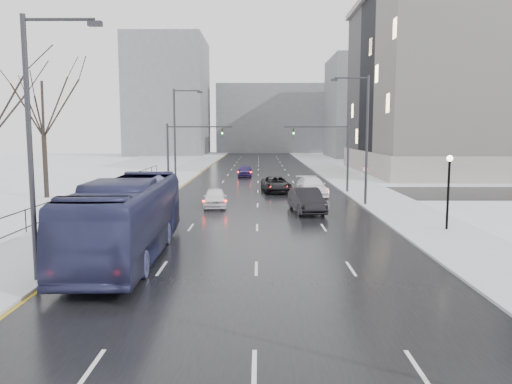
{
  "coord_description": "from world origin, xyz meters",
  "views": [
    {
      "loc": [
        0.11,
        1.5,
        5.82
      ],
      "look_at": [
        -0.05,
        28.52,
        2.5
      ],
      "focal_mm": 35.0,
      "sensor_mm": 36.0,
      "label": 1
    }
  ],
  "objects_px": {
    "mast_signal_right": "(337,149)",
    "sedan_right_far": "(312,187)",
    "bus": "(128,218)",
    "sedan_right_near": "(307,200)",
    "streetlight_l_near": "(35,136)",
    "lamppost_r_mid": "(449,181)",
    "streetlight_l_far": "(177,133)",
    "sedan_center_near": "(215,198)",
    "tree_park_e": "(47,199)",
    "streetlight_r_mid": "(364,133)",
    "sedan_right_cross": "(276,184)",
    "mast_signal_left": "(179,149)",
    "no_uturn_sign": "(365,172)",
    "sedan_center_far": "(245,171)"
  },
  "relations": [
    {
      "from": "mast_signal_right",
      "to": "sedan_right_far",
      "type": "distance_m",
      "value": 4.54
    },
    {
      "from": "bus",
      "to": "sedan_right_near",
      "type": "distance_m",
      "value": 15.8
    },
    {
      "from": "streetlight_l_near",
      "to": "bus",
      "type": "height_order",
      "value": "streetlight_l_near"
    },
    {
      "from": "lamppost_r_mid",
      "to": "sedan_right_near",
      "type": "distance_m",
      "value": 10.22
    },
    {
      "from": "streetlight_l_far",
      "to": "sedan_center_near",
      "type": "bearing_deg",
      "value": -69.08
    },
    {
      "from": "bus",
      "to": "mast_signal_right",
      "type": "bearing_deg",
      "value": 59.36
    },
    {
      "from": "tree_park_e",
      "to": "streetlight_r_mid",
      "type": "relative_size",
      "value": 1.35
    },
    {
      "from": "sedan_center_near",
      "to": "sedan_right_cross",
      "type": "bearing_deg",
      "value": 58.0
    },
    {
      "from": "tree_park_e",
      "to": "mast_signal_left",
      "type": "xyz_separation_m",
      "value": [
        10.87,
        4.0,
        4.11
      ]
    },
    {
      "from": "tree_park_e",
      "to": "sedan_center_near",
      "type": "relative_size",
      "value": 3.19
    },
    {
      "from": "streetlight_l_near",
      "to": "streetlight_l_far",
      "type": "xyz_separation_m",
      "value": [
        0.0,
        32.0,
        0.0
      ]
    },
    {
      "from": "sedan_center_near",
      "to": "sedan_right_near",
      "type": "height_order",
      "value": "sedan_right_near"
    },
    {
      "from": "no_uturn_sign",
      "to": "sedan_right_near",
      "type": "height_order",
      "value": "no_uturn_sign"
    },
    {
      "from": "tree_park_e",
      "to": "streetlight_l_near",
      "type": "height_order",
      "value": "streetlight_l_near"
    },
    {
      "from": "streetlight_l_near",
      "to": "sedan_right_near",
      "type": "relative_size",
      "value": 1.91
    },
    {
      "from": "sedan_right_near",
      "to": "sedan_center_far",
      "type": "bearing_deg",
      "value": 92.97
    },
    {
      "from": "lamppost_r_mid",
      "to": "sedan_right_near",
      "type": "bearing_deg",
      "value": 138.47
    },
    {
      "from": "sedan_right_cross",
      "to": "lamppost_r_mid",
      "type": "bearing_deg",
      "value": -69.13
    },
    {
      "from": "sedan_right_far",
      "to": "sedan_center_far",
      "type": "bearing_deg",
      "value": 103.87
    },
    {
      "from": "bus",
      "to": "sedan_right_far",
      "type": "relative_size",
      "value": 2.33
    },
    {
      "from": "no_uturn_sign",
      "to": "tree_park_e",
      "type": "bearing_deg",
      "value": 180.0
    },
    {
      "from": "streetlight_r_mid",
      "to": "sedan_right_cross",
      "type": "distance_m",
      "value": 11.74
    },
    {
      "from": "streetlight_r_mid",
      "to": "sedan_center_far",
      "type": "height_order",
      "value": "streetlight_r_mid"
    },
    {
      "from": "streetlight_r_mid",
      "to": "lamppost_r_mid",
      "type": "height_order",
      "value": "streetlight_r_mid"
    },
    {
      "from": "streetlight_r_mid",
      "to": "no_uturn_sign",
      "type": "xyz_separation_m",
      "value": [
        1.03,
        4.0,
        -3.32
      ]
    },
    {
      "from": "streetlight_l_near",
      "to": "mast_signal_left",
      "type": "distance_m",
      "value": 28.05
    },
    {
      "from": "sedan_center_near",
      "to": "sedan_right_far",
      "type": "height_order",
      "value": "sedan_right_far"
    },
    {
      "from": "streetlight_l_far",
      "to": "sedan_right_far",
      "type": "bearing_deg",
      "value": -24.64
    },
    {
      "from": "mast_signal_right",
      "to": "sedan_right_cross",
      "type": "xyz_separation_m",
      "value": [
        -5.61,
        0.52,
        -3.33
      ]
    },
    {
      "from": "streetlight_r_mid",
      "to": "streetlight_l_near",
      "type": "xyz_separation_m",
      "value": [
        -16.33,
        -20.0,
        0.0
      ]
    },
    {
      "from": "no_uturn_sign",
      "to": "sedan_center_near",
      "type": "bearing_deg",
      "value": -158.56
    },
    {
      "from": "mast_signal_right",
      "to": "sedan_center_near",
      "type": "distance_m",
      "value": 14.21
    },
    {
      "from": "sedan_right_cross",
      "to": "sedan_center_far",
      "type": "xyz_separation_m",
      "value": [
        -3.41,
        16.15,
        0.0
      ]
    },
    {
      "from": "mast_signal_left",
      "to": "bus",
      "type": "xyz_separation_m",
      "value": [
        1.42,
        -24.02,
        -2.25
      ]
    },
    {
      "from": "streetlight_l_far",
      "to": "lamppost_r_mid",
      "type": "distance_m",
      "value": 29.3
    },
    {
      "from": "sedan_center_near",
      "to": "tree_park_e",
      "type": "bearing_deg",
      "value": 157.69
    },
    {
      "from": "mast_signal_right",
      "to": "bus",
      "type": "distance_m",
      "value": 27.52
    },
    {
      "from": "streetlight_r_mid",
      "to": "sedan_right_far",
      "type": "distance_m",
      "value": 8.38
    },
    {
      "from": "streetlight_l_near",
      "to": "mast_signal_right",
      "type": "bearing_deg",
      "value": 61.04
    },
    {
      "from": "sedan_right_cross",
      "to": "sedan_right_far",
      "type": "height_order",
      "value": "sedan_right_far"
    },
    {
      "from": "mast_signal_right",
      "to": "sedan_right_far",
      "type": "bearing_deg",
      "value": -141.69
    },
    {
      "from": "tree_park_e",
      "to": "streetlight_l_far",
      "type": "relative_size",
      "value": 1.35
    },
    {
      "from": "streetlight_r_mid",
      "to": "streetlight_l_far",
      "type": "xyz_separation_m",
      "value": [
        -16.33,
        12.0,
        0.0
      ]
    },
    {
      "from": "sedan_right_cross",
      "to": "sedan_right_far",
      "type": "relative_size",
      "value": 0.95
    },
    {
      "from": "mast_signal_left",
      "to": "sedan_right_near",
      "type": "relative_size",
      "value": 1.24
    },
    {
      "from": "lamppost_r_mid",
      "to": "sedan_right_far",
      "type": "bearing_deg",
      "value": 111.02
    },
    {
      "from": "lamppost_r_mid",
      "to": "sedan_right_far",
      "type": "xyz_separation_m",
      "value": [
        -6.16,
        16.03,
        -2.09
      ]
    },
    {
      "from": "lamppost_r_mid",
      "to": "mast_signal_right",
      "type": "bearing_deg",
      "value": 101.54
    },
    {
      "from": "lamppost_r_mid",
      "to": "sedan_center_far",
      "type": "relative_size",
      "value": 0.99
    },
    {
      "from": "lamppost_r_mid",
      "to": "no_uturn_sign",
      "type": "height_order",
      "value": "lamppost_r_mid"
    }
  ]
}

